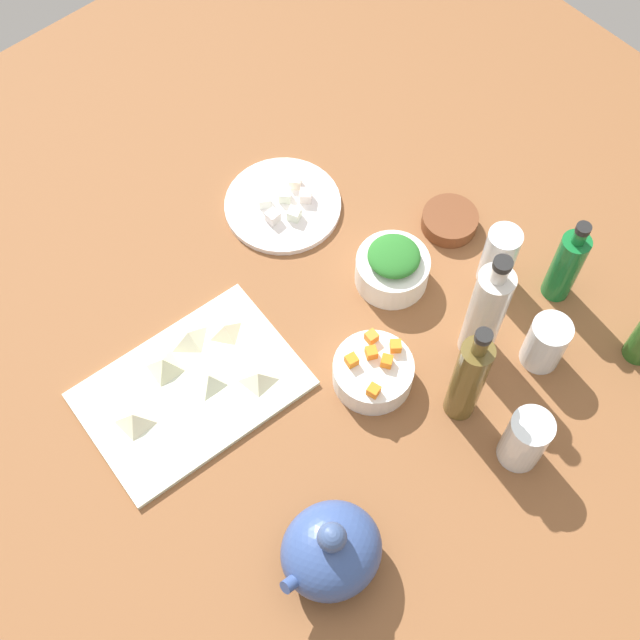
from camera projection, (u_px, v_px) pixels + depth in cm
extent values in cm
cube|color=brown|center=(320.00, 338.00, 146.65)|extent=(190.00, 190.00, 3.00)
cube|color=silver|center=(192.00, 389.00, 139.75)|extent=(36.74, 26.40, 1.00)
cylinder|color=white|center=(283.00, 205.00, 157.90)|extent=(21.78, 21.78, 1.20)
cylinder|color=white|center=(394.00, 271.00, 147.96)|extent=(12.93, 12.93, 6.00)
cylinder|color=white|center=(373.00, 373.00, 138.99)|extent=(13.29, 13.29, 5.08)
cylinder|color=brown|center=(450.00, 221.00, 155.00)|extent=(10.30, 10.30, 3.09)
ellipsoid|color=#344B87|center=(331.00, 550.00, 121.91)|extent=(15.17, 14.16, 11.10)
sphere|color=#384E7C|center=(332.00, 537.00, 115.57)|extent=(4.25, 4.25, 4.25)
cylinder|color=#344B87|center=(297.00, 579.00, 118.63)|extent=(5.38, 2.00, 3.93)
cylinder|color=brown|center=(468.00, 380.00, 129.99)|extent=(5.14, 5.14, 20.23)
cylinder|color=brown|center=(481.00, 345.00, 119.53)|extent=(2.31, 2.31, 3.68)
cylinder|color=black|center=(484.00, 336.00, 117.40)|extent=(2.57, 2.57, 1.20)
cylinder|color=#15692E|center=(566.00, 267.00, 142.92)|extent=(4.98, 4.98, 15.29)
cylinder|color=#15692E|center=(580.00, 236.00, 134.98)|extent=(2.24, 2.24, 2.86)
cylinder|color=black|center=(583.00, 229.00, 133.20)|extent=(2.49, 2.49, 1.20)
cylinder|color=silver|center=(485.00, 314.00, 134.96)|extent=(5.92, 5.92, 21.46)
cylinder|color=silver|center=(500.00, 273.00, 124.12)|extent=(2.67, 2.67, 3.31)
cylinder|color=black|center=(503.00, 264.00, 122.15)|extent=(2.96, 2.96, 1.20)
cylinder|color=white|center=(525.00, 440.00, 129.68)|extent=(6.74, 6.74, 11.95)
cylinder|color=white|center=(499.00, 257.00, 145.34)|extent=(5.88, 5.88, 12.88)
cylinder|color=white|center=(546.00, 343.00, 138.64)|extent=(6.69, 6.69, 10.43)
cube|color=orange|center=(387.00, 361.00, 136.17)|extent=(2.50, 2.50, 1.80)
cube|color=orange|center=(352.00, 360.00, 136.24)|extent=(2.12, 2.12, 1.80)
cube|color=orange|center=(372.00, 337.00, 138.32)|extent=(1.95, 1.95, 1.80)
cube|color=orange|center=(374.00, 391.00, 133.66)|extent=(2.22, 2.22, 1.80)
cube|color=orange|center=(396.00, 346.00, 137.50)|extent=(2.53, 2.53, 1.80)
cube|color=orange|center=(371.00, 353.00, 136.92)|extent=(2.42, 2.42, 1.80)
ellipsoid|color=#276C26|center=(396.00, 258.00, 144.09)|extent=(12.25, 12.26, 2.85)
cube|color=white|center=(285.00, 196.00, 156.86)|extent=(3.11, 3.11, 2.20)
cube|color=silver|center=(306.00, 196.00, 156.83)|extent=(3.11, 3.11, 2.20)
cube|color=white|center=(294.00, 214.00, 154.80)|extent=(2.97, 2.97, 2.20)
cube|color=white|center=(264.00, 201.00, 156.28)|extent=(3.03, 3.03, 2.20)
cube|color=silver|center=(273.00, 217.00, 154.51)|extent=(2.31, 2.31, 2.20)
cube|color=#F8E5CD|center=(295.00, 182.00, 158.42)|extent=(3.11, 3.11, 2.20)
pyramid|color=beige|center=(209.00, 379.00, 138.74)|extent=(6.65, 6.52, 2.53)
pyramid|color=beige|center=(134.00, 418.00, 135.05)|extent=(6.90, 6.88, 3.09)
pyramid|color=beige|center=(225.00, 329.00, 143.54)|extent=(5.07, 5.08, 2.09)
pyramid|color=beige|center=(164.00, 364.00, 139.69)|extent=(6.95, 6.93, 3.19)
pyramid|color=beige|center=(189.00, 336.00, 142.64)|extent=(5.40, 4.82, 2.44)
pyramid|color=beige|center=(258.00, 377.00, 138.95)|extent=(6.79, 6.73, 2.46)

